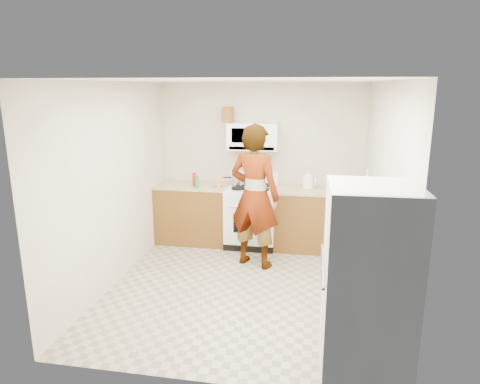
% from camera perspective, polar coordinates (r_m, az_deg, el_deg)
% --- Properties ---
extents(floor, '(3.60, 3.60, 0.00)m').
position_cam_1_polar(floor, '(5.48, 0.17, -12.53)').
color(floor, gray).
rests_on(floor, ground).
extents(back_wall, '(3.20, 0.02, 2.50)m').
position_cam_1_polar(back_wall, '(6.78, 2.80, 3.81)').
color(back_wall, beige).
rests_on(back_wall, floor).
extents(right_wall, '(0.02, 3.60, 2.50)m').
position_cam_1_polar(right_wall, '(5.03, 18.33, -0.48)').
color(right_wall, beige).
rests_on(right_wall, floor).
extents(cabinet_left, '(1.12, 0.62, 0.90)m').
position_cam_1_polar(cabinet_left, '(6.89, -6.23, -2.94)').
color(cabinet_left, brown).
rests_on(cabinet_left, floor).
extents(counter_left, '(1.14, 0.64, 0.03)m').
position_cam_1_polar(counter_left, '(6.77, -6.33, 0.85)').
color(counter_left, tan).
rests_on(counter_left, cabinet_left).
extents(cabinet_right, '(0.80, 0.62, 0.90)m').
position_cam_1_polar(cabinet_right, '(6.63, 8.24, -3.69)').
color(cabinet_right, brown).
rests_on(cabinet_right, floor).
extents(counter_right, '(0.82, 0.64, 0.03)m').
position_cam_1_polar(counter_right, '(6.50, 8.38, 0.24)').
color(counter_right, tan).
rests_on(counter_right, cabinet_right).
extents(gas_range, '(0.76, 0.65, 1.13)m').
position_cam_1_polar(gas_range, '(6.67, 1.53, -3.10)').
color(gas_range, white).
rests_on(gas_range, floor).
extents(microwave, '(0.76, 0.38, 0.40)m').
position_cam_1_polar(microwave, '(6.55, 1.77, 7.44)').
color(microwave, white).
rests_on(microwave, back_wall).
extents(person, '(0.83, 0.68, 1.97)m').
position_cam_1_polar(person, '(5.79, 1.96, -0.60)').
color(person, tan).
rests_on(person, floor).
extents(fridge, '(0.72, 0.72, 1.70)m').
position_cam_1_polar(fridge, '(3.72, 16.66, -12.04)').
color(fridge, silver).
rests_on(fridge, floor).
extents(kettle, '(0.20, 0.20, 0.19)m').
position_cam_1_polar(kettle, '(6.57, 9.05, 1.39)').
color(kettle, white).
rests_on(kettle, counter_right).
extents(jug, '(0.17, 0.17, 0.24)m').
position_cam_1_polar(jug, '(6.56, -1.63, 10.27)').
color(jug, brown).
rests_on(jug, microwave).
extents(saucepan, '(0.27, 0.27, 0.12)m').
position_cam_1_polar(saucepan, '(6.67, -0.29, 1.58)').
color(saucepan, silver).
rests_on(saucepan, gas_range).
extents(tray, '(0.26, 0.18, 0.05)m').
position_cam_1_polar(tray, '(6.42, 2.44, 0.54)').
color(tray, white).
rests_on(tray, gas_range).
extents(bottle_spray, '(0.07, 0.07, 0.21)m').
position_cam_1_polar(bottle_spray, '(6.66, -6.10, 1.71)').
color(bottle_spray, red).
rests_on(bottle_spray, counter_left).
extents(bottle_hot_sauce, '(0.07, 0.07, 0.17)m').
position_cam_1_polar(bottle_hot_sauce, '(6.46, -2.85, 1.22)').
color(bottle_hot_sauce, orange).
rests_on(bottle_hot_sauce, counter_left).
extents(bottle_green_cap, '(0.08, 0.08, 0.19)m').
position_cam_1_polar(bottle_green_cap, '(6.51, -5.77, 1.36)').
color(bottle_green_cap, '#18851F').
rests_on(bottle_green_cap, counter_left).
extents(pot_lid, '(0.22, 0.22, 0.01)m').
position_cam_1_polar(pot_lid, '(6.59, -3.13, 0.76)').
color(pot_lid, white).
rests_on(pot_lid, counter_left).
extents(broom, '(0.23, 0.24, 1.42)m').
position_cam_1_polar(broom, '(5.85, 16.95, -3.81)').
color(broom, silver).
rests_on(broom, floor).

